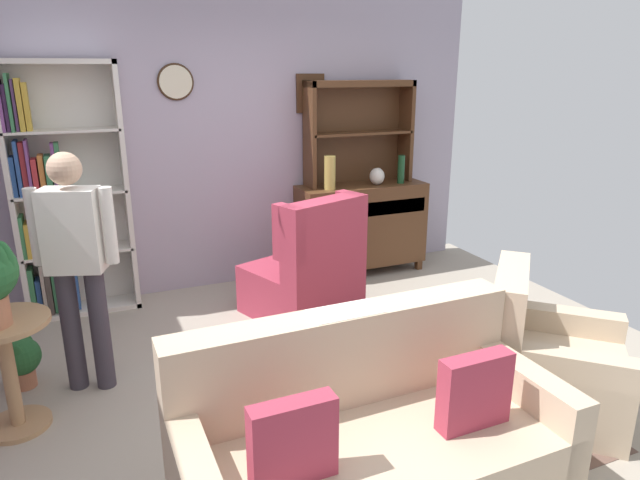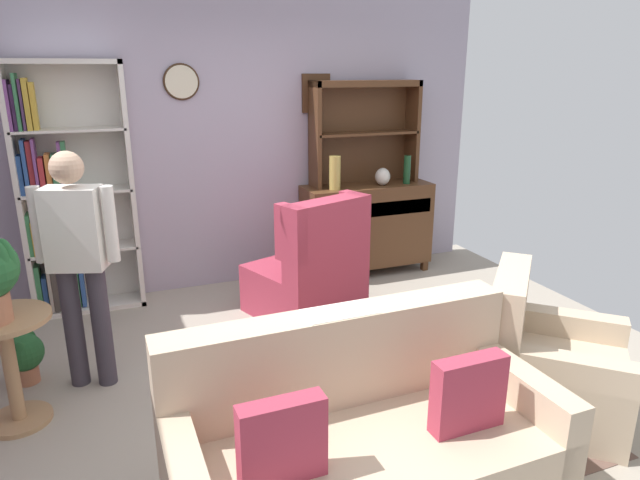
% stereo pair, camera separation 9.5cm
% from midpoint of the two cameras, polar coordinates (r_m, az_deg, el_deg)
% --- Properties ---
extents(ground_plane, '(5.40, 4.60, 0.02)m').
position_cam_midpoint_polar(ground_plane, '(3.86, 0.43, -14.75)').
color(ground_plane, '#9E9384').
extents(wall_back, '(5.00, 0.09, 2.80)m').
position_cam_midpoint_polar(wall_back, '(5.35, -8.23, 10.23)').
color(wall_back, '#A399AD').
rests_on(wall_back, ground_plane).
extents(area_rug, '(2.33, 2.04, 0.01)m').
position_cam_midpoint_polar(area_rug, '(3.69, 5.25, -16.19)').
color(area_rug, brown).
rests_on(area_rug, ground_plane).
extents(bookshelf, '(0.90, 0.30, 2.10)m').
position_cam_midpoint_polar(bookshelf, '(5.09, -23.93, 3.98)').
color(bookshelf, silver).
rests_on(bookshelf, ground_plane).
extents(sideboard, '(1.30, 0.45, 0.92)m').
position_cam_midpoint_polar(sideboard, '(5.70, 5.24, 1.58)').
color(sideboard, '#4C2D19').
rests_on(sideboard, ground_plane).
extents(sideboard_hutch, '(1.10, 0.26, 1.00)m').
position_cam_midpoint_polar(sideboard_hutch, '(5.62, 5.03, 12.25)').
color(sideboard_hutch, '#4C2D19').
rests_on(sideboard_hutch, sideboard).
extents(vase_tall, '(0.11, 0.11, 0.32)m').
position_cam_midpoint_polar(vase_tall, '(5.34, 2.03, 6.87)').
color(vase_tall, tan).
rests_on(vase_tall, sideboard).
extents(vase_round, '(0.15, 0.15, 0.17)m').
position_cam_midpoint_polar(vase_round, '(5.59, 6.89, 6.44)').
color(vase_round, beige).
rests_on(vase_round, sideboard).
extents(bottle_wine, '(0.07, 0.07, 0.28)m').
position_cam_midpoint_polar(bottle_wine, '(5.69, 9.34, 7.09)').
color(bottle_wine, '#194223').
rests_on(bottle_wine, sideboard).
extents(couch_floral, '(1.81, 0.87, 0.90)m').
position_cam_midpoint_polar(couch_floral, '(2.82, 5.34, -20.36)').
color(couch_floral, '#C6AD8E').
rests_on(couch_floral, ground_plane).
extents(armchair_floral, '(1.08, 1.08, 0.88)m').
position_cam_midpoint_polar(armchair_floral, '(3.74, 22.87, -12.05)').
color(armchair_floral, '#C6AD8E').
rests_on(armchair_floral, ground_plane).
extents(wingback_chair, '(1.01, 1.02, 1.05)m').
position_cam_midpoint_polar(wingback_chair, '(4.69, -0.37, -3.42)').
color(wingback_chair, '#A33347').
rests_on(wingback_chair, ground_plane).
extents(plant_stand, '(0.52, 0.52, 0.69)m').
position_cam_midpoint_polar(plant_stand, '(3.74, -28.49, -10.59)').
color(plant_stand, '#A87F56').
rests_on(plant_stand, ground_plane).
extents(potted_plant_small, '(0.25, 0.25, 0.35)m').
position_cam_midpoint_polar(potted_plant_small, '(4.25, -27.36, -10.35)').
color(potted_plant_small, '#AD6B4C').
rests_on(potted_plant_small, ground_plane).
extents(person_reading, '(0.52, 0.30, 1.56)m').
position_cam_midpoint_polar(person_reading, '(3.80, -22.78, -1.42)').
color(person_reading, '#38333D').
rests_on(person_reading, ground_plane).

